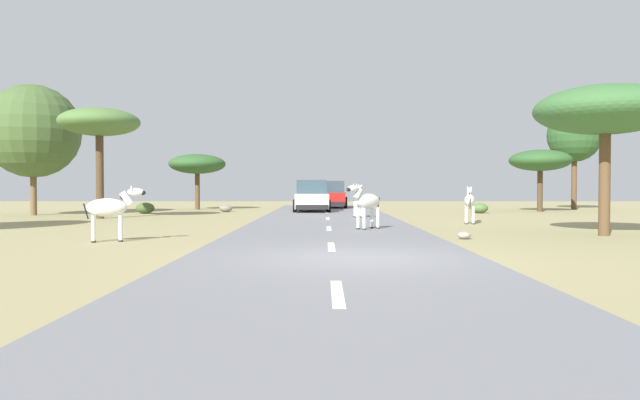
{
  "coord_description": "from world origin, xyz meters",
  "views": [
    {
      "loc": [
        -0.67,
        -11.83,
        1.46
      ],
      "look_at": [
        -0.8,
        10.25,
        0.94
      ],
      "focal_mm": 33.62,
      "sensor_mm": 36.0,
      "label": 1
    }
  ],
  "objects_px": {
    "bush_1": "(480,208)",
    "zebra_2": "(470,201)",
    "zebra_1": "(366,202)",
    "tree_5": "(540,161)",
    "zebra_3": "(110,208)",
    "bush_0": "(145,208)",
    "car_1": "(312,197)",
    "tree_3": "(605,111)",
    "rock_2": "(464,235)",
    "tree_4": "(33,131)",
    "zebra_0": "(359,198)",
    "tree_6": "(575,136)",
    "tree_1": "(197,164)",
    "car_0": "(332,195)",
    "tree_2": "(99,123)",
    "rock_0": "(226,208)"
  },
  "relations": [
    {
      "from": "bush_1",
      "to": "zebra_2",
      "type": "bearing_deg",
      "value": -106.93
    },
    {
      "from": "zebra_1",
      "to": "tree_5",
      "type": "relative_size",
      "value": 0.42
    },
    {
      "from": "zebra_3",
      "to": "bush_0",
      "type": "distance_m",
      "value": 16.38
    },
    {
      "from": "car_1",
      "to": "tree_3",
      "type": "height_order",
      "value": "tree_3"
    },
    {
      "from": "car_1",
      "to": "rock_2",
      "type": "distance_m",
      "value": 17.56
    },
    {
      "from": "zebra_3",
      "to": "tree_3",
      "type": "distance_m",
      "value": 14.21
    },
    {
      "from": "zebra_1",
      "to": "zebra_2",
      "type": "xyz_separation_m",
      "value": [
        4.27,
        3.7,
        -0.07
      ]
    },
    {
      "from": "bush_1",
      "to": "tree_4",
      "type": "bearing_deg",
      "value": -174.0
    },
    {
      "from": "zebra_0",
      "to": "tree_6",
      "type": "bearing_deg",
      "value": -146.05
    },
    {
      "from": "tree_3",
      "to": "tree_5",
      "type": "relative_size",
      "value": 1.24
    },
    {
      "from": "tree_6",
      "to": "car_1",
      "type": "bearing_deg",
      "value": -166.09
    },
    {
      "from": "tree_1",
      "to": "car_0",
      "type": "bearing_deg",
      "value": 13.29
    },
    {
      "from": "tree_3",
      "to": "zebra_2",
      "type": "bearing_deg",
      "value": 114.49
    },
    {
      "from": "car_1",
      "to": "tree_2",
      "type": "bearing_deg",
      "value": 33.92
    },
    {
      "from": "zebra_3",
      "to": "tree_5",
      "type": "bearing_deg",
      "value": 114.95
    },
    {
      "from": "zebra_0",
      "to": "bush_1",
      "type": "bearing_deg",
      "value": -145.15
    },
    {
      "from": "car_1",
      "to": "zebra_0",
      "type": "bearing_deg",
      "value": 107.23
    },
    {
      "from": "bush_1",
      "to": "tree_5",
      "type": "bearing_deg",
      "value": 27.62
    },
    {
      "from": "car_0",
      "to": "car_1",
      "type": "xyz_separation_m",
      "value": [
        -1.2,
        -5.62,
        0.0
      ]
    },
    {
      "from": "zebra_2",
      "to": "zebra_3",
      "type": "relative_size",
      "value": 1.03
    },
    {
      "from": "zebra_3",
      "to": "tree_1",
      "type": "bearing_deg",
      "value": 164.93
    },
    {
      "from": "car_1",
      "to": "tree_1",
      "type": "distance_m",
      "value": 8.26
    },
    {
      "from": "zebra_0",
      "to": "tree_3",
      "type": "distance_m",
      "value": 11.69
    },
    {
      "from": "tree_3",
      "to": "tree_4",
      "type": "xyz_separation_m",
      "value": [
        -22.66,
        12.13,
        0.53
      ]
    },
    {
      "from": "tree_1",
      "to": "tree_6",
      "type": "xyz_separation_m",
      "value": [
        23.44,
        0.39,
        1.78
      ]
    },
    {
      "from": "tree_3",
      "to": "bush_1",
      "type": "relative_size",
      "value": 4.87
    },
    {
      "from": "zebra_0",
      "to": "rock_2",
      "type": "height_order",
      "value": "zebra_0"
    },
    {
      "from": "car_0",
      "to": "tree_4",
      "type": "relative_size",
      "value": 0.68
    },
    {
      "from": "zebra_3",
      "to": "tree_2",
      "type": "bearing_deg",
      "value": -179.29
    },
    {
      "from": "tree_4",
      "to": "bush_1",
      "type": "relative_size",
      "value": 7.21
    },
    {
      "from": "bush_0",
      "to": "zebra_1",
      "type": "bearing_deg",
      "value": -48.06
    },
    {
      "from": "car_0",
      "to": "car_1",
      "type": "height_order",
      "value": "same"
    },
    {
      "from": "tree_4",
      "to": "rock_0",
      "type": "xyz_separation_m",
      "value": [
        8.96,
        3.78,
        -3.98
      ]
    },
    {
      "from": "zebra_3",
      "to": "car_0",
      "type": "xyz_separation_m",
      "value": [
        6.12,
        23.37,
        -0.03
      ]
    },
    {
      "from": "car_1",
      "to": "tree_2",
      "type": "distance_m",
      "value": 11.96
    },
    {
      "from": "tree_4",
      "to": "rock_0",
      "type": "distance_m",
      "value": 10.5
    },
    {
      "from": "zebra_0",
      "to": "tree_3",
      "type": "xyz_separation_m",
      "value": [
        6.65,
        -9.22,
        2.71
      ]
    },
    {
      "from": "zebra_1",
      "to": "bush_1",
      "type": "relative_size",
      "value": 1.66
    },
    {
      "from": "zebra_1",
      "to": "tree_3",
      "type": "relative_size",
      "value": 0.34
    },
    {
      "from": "zebra_0",
      "to": "zebra_2",
      "type": "relative_size",
      "value": 1.04
    },
    {
      "from": "rock_0",
      "to": "rock_2",
      "type": "bearing_deg",
      "value": -61.29
    },
    {
      "from": "rock_0",
      "to": "zebra_0",
      "type": "bearing_deg",
      "value": -43.45
    },
    {
      "from": "car_1",
      "to": "bush_1",
      "type": "height_order",
      "value": "car_1"
    },
    {
      "from": "tree_3",
      "to": "tree_4",
      "type": "relative_size",
      "value": 0.68
    },
    {
      "from": "car_0",
      "to": "tree_5",
      "type": "bearing_deg",
      "value": 159.95
    },
    {
      "from": "tree_2",
      "to": "zebra_1",
      "type": "bearing_deg",
      "value": -32.35
    },
    {
      "from": "tree_5",
      "to": "rock_0",
      "type": "distance_m",
      "value": 18.03
    },
    {
      "from": "bush_1",
      "to": "tree_3",
      "type": "bearing_deg",
      "value": -90.57
    },
    {
      "from": "zebra_0",
      "to": "rock_0",
      "type": "distance_m",
      "value": 9.75
    },
    {
      "from": "bush_1",
      "to": "rock_2",
      "type": "bearing_deg",
      "value": -106.06
    }
  ]
}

